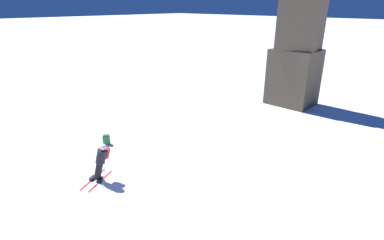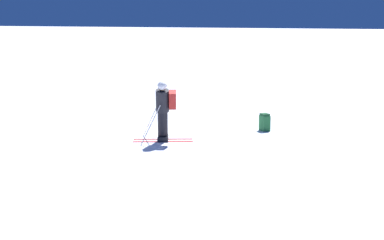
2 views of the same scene
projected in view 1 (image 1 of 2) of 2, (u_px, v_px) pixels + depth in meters
ground_plane at (89, 174)px, 11.97m from camera, size 300.00×300.00×0.00m
skier at (101, 160)px, 11.20m from camera, size 1.37×1.61×1.66m
rock_pillar at (298, 38)px, 18.84m from camera, size 2.83×2.49×10.44m
spare_backpack at (106, 140)px, 14.43m from camera, size 0.37×0.37×0.50m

